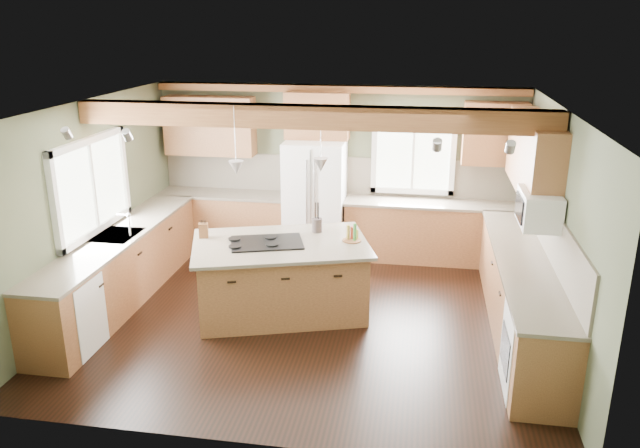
# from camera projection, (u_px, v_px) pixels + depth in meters

# --- Properties ---
(floor) EXTENTS (5.60, 5.60, 0.00)m
(floor) POSITION_uv_depth(u_px,v_px,m) (310.00, 316.00, 7.78)
(floor) COLOR black
(floor) RESTS_ON ground
(ceiling) EXTENTS (5.60, 5.60, 0.00)m
(ceiling) POSITION_uv_depth(u_px,v_px,m) (309.00, 106.00, 6.96)
(ceiling) COLOR silver
(ceiling) RESTS_ON wall_back
(wall_back) EXTENTS (5.60, 0.00, 5.60)m
(wall_back) POSITION_uv_depth(u_px,v_px,m) (338.00, 169.00, 9.71)
(wall_back) COLOR #4A533A
(wall_back) RESTS_ON ground
(wall_left) EXTENTS (0.00, 5.00, 5.00)m
(wall_left) POSITION_uv_depth(u_px,v_px,m) (90.00, 206.00, 7.81)
(wall_left) COLOR #4A533A
(wall_left) RESTS_ON ground
(wall_right) EXTENTS (0.00, 5.00, 5.00)m
(wall_right) POSITION_uv_depth(u_px,v_px,m) (556.00, 230.00, 6.94)
(wall_right) COLOR #4A533A
(wall_right) RESTS_ON ground
(ceiling_beam) EXTENTS (5.55, 0.26, 0.26)m
(ceiling_beam) POSITION_uv_depth(u_px,v_px,m) (310.00, 117.00, 7.10)
(ceiling_beam) COLOR brown
(ceiling_beam) RESTS_ON ceiling
(soffit_trim) EXTENTS (5.55, 0.20, 0.10)m
(soffit_trim) POSITION_uv_depth(u_px,v_px,m) (338.00, 89.00, 9.23)
(soffit_trim) COLOR brown
(soffit_trim) RESTS_ON ceiling
(backsplash_back) EXTENTS (5.58, 0.03, 0.58)m
(backsplash_back) POSITION_uv_depth(u_px,v_px,m) (338.00, 175.00, 9.73)
(backsplash_back) COLOR brown
(backsplash_back) RESTS_ON wall_back
(backsplash_right) EXTENTS (0.03, 3.70, 0.58)m
(backsplash_right) POSITION_uv_depth(u_px,v_px,m) (553.00, 236.00, 7.02)
(backsplash_right) COLOR brown
(backsplash_right) RESTS_ON wall_right
(base_cab_back_left) EXTENTS (2.02, 0.60, 0.88)m
(base_cab_back_left) POSITION_uv_depth(u_px,v_px,m) (224.00, 222.00, 9.98)
(base_cab_back_left) COLOR brown
(base_cab_back_left) RESTS_ON floor
(counter_back_left) EXTENTS (2.06, 0.64, 0.04)m
(counter_back_left) POSITION_uv_depth(u_px,v_px,m) (223.00, 194.00, 9.84)
(counter_back_left) COLOR brown
(counter_back_left) RESTS_ON base_cab_back_left
(base_cab_back_right) EXTENTS (2.62, 0.60, 0.88)m
(base_cab_back_right) POSITION_uv_depth(u_px,v_px,m) (432.00, 232.00, 9.47)
(base_cab_back_right) COLOR brown
(base_cab_back_right) RESTS_ON floor
(counter_back_right) EXTENTS (2.66, 0.64, 0.04)m
(counter_back_right) POSITION_uv_depth(u_px,v_px,m) (434.00, 203.00, 9.33)
(counter_back_right) COLOR brown
(counter_back_right) RESTS_ON base_cab_back_right
(base_cab_left) EXTENTS (0.60, 3.70, 0.88)m
(base_cab_left) POSITION_uv_depth(u_px,v_px,m) (121.00, 270.00, 8.08)
(base_cab_left) COLOR brown
(base_cab_left) RESTS_ON floor
(counter_left) EXTENTS (0.64, 3.74, 0.04)m
(counter_left) POSITION_uv_depth(u_px,v_px,m) (117.00, 236.00, 7.93)
(counter_left) COLOR brown
(counter_left) RESTS_ON base_cab_left
(base_cab_right) EXTENTS (0.60, 3.70, 0.88)m
(base_cab_right) POSITION_uv_depth(u_px,v_px,m) (520.00, 296.00, 7.30)
(base_cab_right) COLOR brown
(base_cab_right) RESTS_ON floor
(counter_right) EXTENTS (0.64, 3.74, 0.04)m
(counter_right) POSITION_uv_depth(u_px,v_px,m) (524.00, 260.00, 7.16)
(counter_right) COLOR brown
(counter_right) RESTS_ON base_cab_right
(upper_cab_back_left) EXTENTS (1.40, 0.35, 0.90)m
(upper_cab_back_left) POSITION_uv_depth(u_px,v_px,m) (210.00, 126.00, 9.65)
(upper_cab_back_left) COLOR brown
(upper_cab_back_left) RESTS_ON wall_back
(upper_cab_over_fridge) EXTENTS (0.96, 0.35, 0.70)m
(upper_cab_over_fridge) POSITION_uv_depth(u_px,v_px,m) (317.00, 116.00, 9.33)
(upper_cab_over_fridge) COLOR brown
(upper_cab_over_fridge) RESTS_ON wall_back
(upper_cab_right) EXTENTS (0.35, 2.20, 0.90)m
(upper_cab_right) POSITION_uv_depth(u_px,v_px,m) (534.00, 155.00, 7.60)
(upper_cab_right) COLOR brown
(upper_cab_right) RESTS_ON wall_right
(upper_cab_back_corner) EXTENTS (0.90, 0.35, 0.90)m
(upper_cab_back_corner) POSITION_uv_depth(u_px,v_px,m) (495.00, 134.00, 8.99)
(upper_cab_back_corner) COLOR brown
(upper_cab_back_corner) RESTS_ON wall_back
(window_left) EXTENTS (0.04, 1.60, 1.05)m
(window_left) POSITION_uv_depth(u_px,v_px,m) (91.00, 186.00, 7.77)
(window_left) COLOR white
(window_left) RESTS_ON wall_left
(window_back) EXTENTS (1.10, 0.04, 1.00)m
(window_back) POSITION_uv_depth(u_px,v_px,m) (413.00, 156.00, 9.44)
(window_back) COLOR white
(window_back) RESTS_ON wall_back
(sink) EXTENTS (0.50, 0.65, 0.03)m
(sink) POSITION_uv_depth(u_px,v_px,m) (117.00, 236.00, 7.93)
(sink) COLOR #262628
(sink) RESTS_ON counter_left
(faucet) EXTENTS (0.02, 0.02, 0.28)m
(faucet) POSITION_uv_depth(u_px,v_px,m) (129.00, 226.00, 7.86)
(faucet) COLOR #B2B2B7
(faucet) RESTS_ON sink
(dishwasher) EXTENTS (0.60, 0.60, 0.84)m
(dishwasher) POSITION_uv_depth(u_px,v_px,m) (67.00, 315.00, 6.86)
(dishwasher) COLOR white
(dishwasher) RESTS_ON floor
(oven) EXTENTS (0.60, 0.72, 0.84)m
(oven) POSITION_uv_depth(u_px,v_px,m) (537.00, 353.00, 6.09)
(oven) COLOR white
(oven) RESTS_ON floor
(microwave) EXTENTS (0.40, 0.70, 0.38)m
(microwave) POSITION_uv_depth(u_px,v_px,m) (539.00, 209.00, 6.85)
(microwave) COLOR white
(microwave) RESTS_ON wall_right
(pendant_left) EXTENTS (0.18, 0.18, 0.16)m
(pendant_left) POSITION_uv_depth(u_px,v_px,m) (236.00, 168.00, 7.27)
(pendant_left) COLOR #B2B2B7
(pendant_left) RESTS_ON ceiling
(pendant_right) EXTENTS (0.18, 0.18, 0.16)m
(pendant_right) POSITION_uv_depth(u_px,v_px,m) (321.00, 165.00, 7.41)
(pendant_right) COLOR #B2B2B7
(pendant_right) RESTS_ON ceiling
(refrigerator) EXTENTS (0.90, 0.74, 1.80)m
(refrigerator) POSITION_uv_depth(u_px,v_px,m) (315.00, 200.00, 9.53)
(refrigerator) COLOR white
(refrigerator) RESTS_ON floor
(island) EXTENTS (2.27, 1.77, 0.88)m
(island) POSITION_uv_depth(u_px,v_px,m) (281.00, 279.00, 7.80)
(island) COLOR brown
(island) RESTS_ON floor
(island_top) EXTENTS (2.44, 1.94, 0.04)m
(island_top) POSITION_uv_depth(u_px,v_px,m) (280.00, 244.00, 7.65)
(island_top) COLOR brown
(island_top) RESTS_ON island
(cooktop) EXTENTS (1.00, 0.81, 0.02)m
(cooktop) POSITION_uv_depth(u_px,v_px,m) (267.00, 243.00, 7.62)
(cooktop) COLOR black
(cooktop) RESTS_ON island_top
(knife_block) EXTENTS (0.13, 0.11, 0.19)m
(knife_block) POSITION_uv_depth(u_px,v_px,m) (204.00, 230.00, 7.79)
(knife_block) COLOR brown
(knife_block) RESTS_ON island_top
(utensil_crock) EXTENTS (0.16, 0.16, 0.18)m
(utensil_crock) POSITION_uv_depth(u_px,v_px,m) (317.00, 225.00, 8.00)
(utensil_crock) COLOR #463B38
(utensil_crock) RESTS_ON island_top
(bottle_tray) EXTENTS (0.24, 0.24, 0.22)m
(bottle_tray) POSITION_uv_depth(u_px,v_px,m) (352.00, 233.00, 7.67)
(bottle_tray) COLOR brown
(bottle_tray) RESTS_ON island_top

